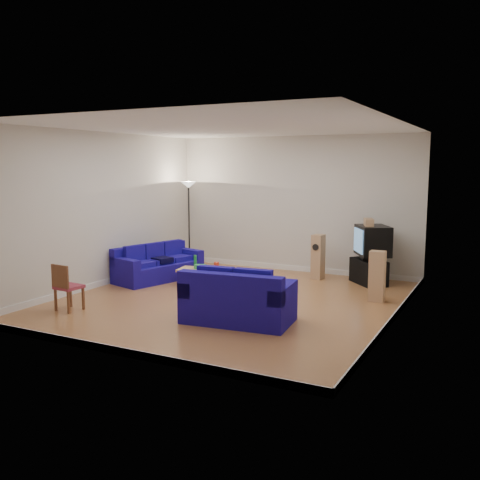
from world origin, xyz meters
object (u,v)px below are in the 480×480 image
at_px(sofa_loveseat, 237,303).
at_px(coffee_table, 202,271).
at_px(television, 373,240).
at_px(sofa_three_seat, 157,267).
at_px(tv_stand, 369,272).

bearing_deg(sofa_loveseat, coffee_table, 126.65).
bearing_deg(television, sofa_loveseat, -47.91).
distance_m(sofa_three_seat, coffee_table, 1.24).
xyz_separation_m(coffee_table, television, (3.10, 1.84, 0.62)).
distance_m(sofa_loveseat, tv_stand, 3.99).
xyz_separation_m(sofa_three_seat, television, (4.34, 1.73, 0.65)).
bearing_deg(sofa_three_seat, television, 127.58).
xyz_separation_m(tv_stand, television, (0.05, 0.04, 0.67)).
height_order(tv_stand, television, television).
distance_m(sofa_loveseat, coffee_table, 2.72).
height_order(sofa_three_seat, tv_stand, sofa_three_seat).
bearing_deg(sofa_loveseat, television, 65.79).
bearing_deg(tv_stand, sofa_loveseat, -60.29).
relative_size(sofa_loveseat, television, 1.80).
height_order(sofa_three_seat, coffee_table, sofa_three_seat).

